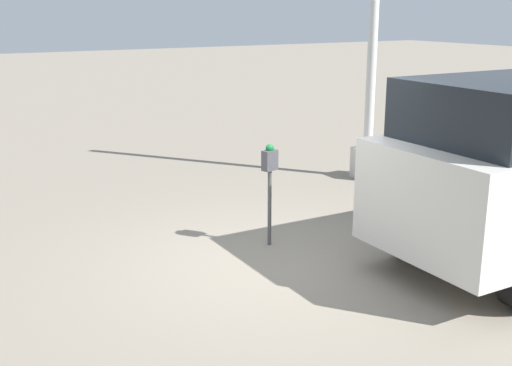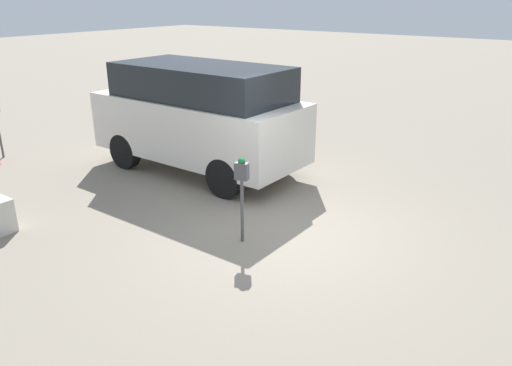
% 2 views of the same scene
% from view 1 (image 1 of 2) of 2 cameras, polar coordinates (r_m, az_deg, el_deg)
% --- Properties ---
extents(ground_plane, '(80.00, 80.00, 0.00)m').
position_cam_1_polar(ground_plane, '(7.88, 1.40, -7.08)').
color(ground_plane, gray).
extents(parking_meter_near, '(0.22, 0.16, 1.34)m').
position_cam_1_polar(parking_meter_near, '(8.15, 1.23, 1.04)').
color(parking_meter_near, '#4C4C4C').
rests_on(parking_meter_near, ground).
extents(lamp_post, '(0.44, 0.44, 5.89)m').
position_cam_1_polar(lamp_post, '(11.56, 10.22, 10.06)').
color(lamp_post, beige).
rests_on(lamp_post, ground).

